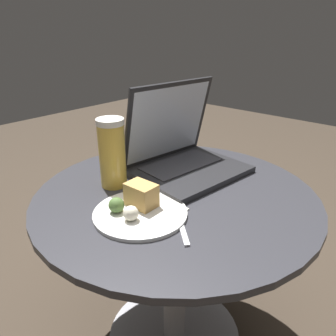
% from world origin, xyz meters
% --- Properties ---
extents(ground_plane, '(6.00, 6.00, 0.00)m').
position_xyz_m(ground_plane, '(0.00, 0.00, 0.00)').
color(ground_plane, '#382D23').
extents(table, '(0.76, 0.76, 0.55)m').
position_xyz_m(table, '(0.00, 0.00, 0.40)').
color(table, '#9E9EA3').
rests_on(table, ground_plane).
extents(napkin, '(0.17, 0.13, 0.00)m').
position_xyz_m(napkin, '(-0.13, -0.04, 0.55)').
color(napkin, silver).
rests_on(napkin, table).
extents(laptop, '(0.35, 0.30, 0.27)m').
position_xyz_m(laptop, '(0.13, 0.08, 0.60)').
color(laptop, '#232326').
rests_on(laptop, table).
extents(beer_glass, '(0.07, 0.07, 0.19)m').
position_xyz_m(beer_glass, '(-0.08, 0.16, 0.64)').
color(beer_glass, gold).
rests_on(beer_glass, table).
extents(snack_plate, '(0.22, 0.22, 0.07)m').
position_xyz_m(snack_plate, '(-0.14, -0.00, 0.56)').
color(snack_plate, silver).
rests_on(snack_plate, table).
extents(fork, '(0.14, 0.15, 0.00)m').
position_xyz_m(fork, '(-0.10, -0.09, 0.55)').
color(fork, silver).
rests_on(fork, table).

